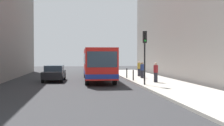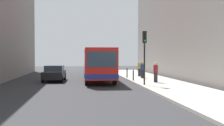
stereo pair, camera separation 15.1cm
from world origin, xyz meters
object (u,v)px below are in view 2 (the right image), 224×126
(pedestrian_near_signal, at_px, (156,72))
(bus, at_px, (98,63))
(traffic_light, at_px, (144,47))
(bollard_near, at_px, (133,75))
(bollard_mid, at_px, (127,73))
(car_behind_bus, at_px, (93,68))
(pedestrian_far_sidewalk, at_px, (139,69))
(pedestrian_mid_sidewalk, at_px, (142,70))
(car_beside_bus, at_px, (55,73))

(pedestrian_near_signal, bearing_deg, bus, 80.78)
(bus, relative_size, traffic_light, 2.70)
(bollard_near, xyz_separation_m, bollard_mid, (0.00, 3.12, 0.00))
(bus, height_order, bollard_mid, bus)
(bus, relative_size, car_behind_bus, 2.49)
(bus, bearing_deg, pedestrian_near_signal, 141.45)
(pedestrian_near_signal, height_order, pedestrian_far_sidewalk, pedestrian_far_sidewalk)
(car_behind_bus, bearing_deg, bus, 87.62)
(traffic_light, height_order, pedestrian_far_sidewalk, traffic_light)
(pedestrian_near_signal, bearing_deg, bollard_mid, 47.21)
(pedestrian_mid_sidewalk, bearing_deg, pedestrian_near_signal, -10.80)
(pedestrian_far_sidewalk, bearing_deg, pedestrian_mid_sidewalk, 92.07)
(pedestrian_far_sidewalk, bearing_deg, car_beside_bus, 27.18)
(pedestrian_near_signal, bearing_deg, pedestrian_far_sidewalk, 28.88)
(car_behind_bus, height_order, pedestrian_mid_sidewalk, pedestrian_mid_sidewalk)
(bollard_near, relative_size, bollard_mid, 1.00)
(pedestrian_near_signal, bearing_deg, car_behind_bus, 47.47)
(bollard_near, height_order, pedestrian_near_signal, pedestrian_near_signal)
(bus, distance_m, bollard_mid, 3.48)
(bollard_mid, bearing_deg, traffic_light, -89.16)
(pedestrian_mid_sidewalk, distance_m, pedestrian_far_sidewalk, 2.44)
(bus, xyz_separation_m, pedestrian_near_signal, (4.58, -3.78, -0.75))
(bollard_near, bearing_deg, pedestrian_far_sidewalk, 70.83)
(car_beside_bus, distance_m, pedestrian_far_sidewalk, 9.31)
(bollard_mid, bearing_deg, pedestrian_far_sidewalk, 45.89)
(car_beside_bus, height_order, car_behind_bus, same)
(car_beside_bus, xyz_separation_m, bollard_mid, (7.12, 1.27, -0.16))
(bollard_mid, height_order, pedestrian_near_signal, pedestrian_near_signal)
(bollard_near, distance_m, pedestrian_mid_sidewalk, 2.84)
(car_beside_bus, relative_size, pedestrian_mid_sidewalk, 2.81)
(car_beside_bus, distance_m, bollard_near, 7.36)
(car_behind_bus, xyz_separation_m, bollard_mid, (2.90, -9.32, -0.16))
(traffic_light, relative_size, bollard_mid, 4.32)
(pedestrian_mid_sidewalk, bearing_deg, pedestrian_far_sidewalk, 161.71)
(traffic_light, xyz_separation_m, bollard_mid, (-0.10, 6.80, -2.38))
(pedestrian_mid_sidewalk, bearing_deg, bus, -95.17)
(bollard_mid, relative_size, pedestrian_near_signal, 0.57)
(car_beside_bus, xyz_separation_m, pedestrian_near_signal, (8.64, -3.74, 0.19))
(bus, height_order, traffic_light, traffic_light)
(traffic_light, xyz_separation_m, pedestrian_far_sidewalk, (1.59, 8.54, -2.03))
(car_beside_bus, bearing_deg, pedestrian_mid_sidewalk, -174.14)
(traffic_light, bearing_deg, bollard_mid, 90.84)
(traffic_light, relative_size, bollard_near, 4.32)
(bus, bearing_deg, car_beside_bus, 1.68)
(car_beside_bus, bearing_deg, bollard_near, 167.38)
(bollard_mid, distance_m, pedestrian_mid_sidewalk, 1.61)
(pedestrian_mid_sidewalk, relative_size, pedestrian_far_sidewalk, 0.96)
(bus, height_order, pedestrian_mid_sidewalk, bus)
(pedestrian_near_signal, distance_m, pedestrian_mid_sidewalk, 4.33)
(pedestrian_near_signal, xyz_separation_m, pedestrian_far_sidewalk, (0.17, 6.75, 0.00))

